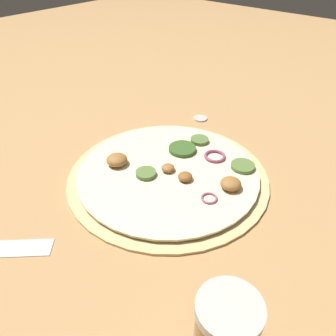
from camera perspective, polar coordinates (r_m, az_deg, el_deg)
The scene contains 4 objects.
ground_plane at distance 0.61m, azimuth -0.00°, elevation -1.47°, with size 3.00×3.00×0.00m, color tan.
pizza at distance 0.61m, azimuth 0.20°, elevation -0.85°, with size 0.37×0.37×0.03m.
spice_jar at distance 0.37m, azimuth 9.78°, elevation -26.86°, with size 0.06×0.06×0.11m.
loose_cap at distance 0.81m, azimuth 5.65°, elevation 8.71°, with size 0.03×0.03×0.01m.
Camera 1 is at (-0.31, 0.37, 0.38)m, focal length 35.00 mm.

